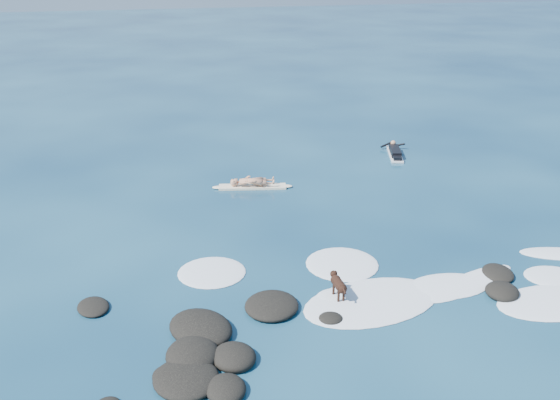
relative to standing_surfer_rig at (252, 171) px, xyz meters
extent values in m
plane|color=#0A2642|center=(1.50, -7.53, -0.67)|extent=(160.00, 160.00, 0.00)
ellipsoid|color=black|center=(-3.16, -9.87, -0.56)|extent=(1.42, 1.56, 0.44)
ellipsoid|color=black|center=(-5.36, -7.30, -0.62)|extent=(0.98, 1.15, 0.21)
ellipsoid|color=black|center=(4.87, -8.95, -0.58)|extent=(1.20, 1.24, 0.37)
ellipsoid|color=black|center=(5.32, -8.00, -0.61)|extent=(1.07, 1.24, 0.26)
ellipsoid|color=black|center=(0.22, -9.09, -0.63)|extent=(0.70, 0.68, 0.18)
ellipsoid|color=black|center=(-2.87, -8.91, -0.56)|extent=(1.98, 2.13, 0.46)
ellipsoid|color=black|center=(-2.29, -10.15, -0.57)|extent=(1.11, 1.18, 0.40)
ellipsoid|color=black|center=(-3.71, -10.48, -0.61)|extent=(0.86, 0.98, 0.24)
ellipsoid|color=black|center=(-3.36, -10.63, -0.58)|extent=(1.69, 1.75, 0.35)
ellipsoid|color=black|center=(-2.61, -11.13, -0.59)|extent=(0.89, 0.99, 0.34)
ellipsoid|color=black|center=(-3.21, -8.40, -0.63)|extent=(0.80, 0.75, 0.16)
ellipsoid|color=black|center=(-1.06, -8.28, -0.58)|extent=(1.80, 1.85, 0.35)
ellipsoid|color=white|center=(1.47, -8.54, -0.66)|extent=(4.06, 2.85, 0.12)
ellipsoid|color=white|center=(4.37, -8.23, -0.66)|extent=(3.41, 2.06, 0.12)
ellipsoid|color=white|center=(3.71, -8.24, -0.66)|extent=(2.28, 1.32, 0.12)
ellipsoid|color=white|center=(6.74, -8.43, -0.66)|extent=(1.80, 1.55, 0.12)
ellipsoid|color=white|center=(-2.27, -6.12, -0.66)|extent=(2.33, 2.30, 0.12)
ellipsoid|color=white|center=(1.38, -6.46, -0.66)|extent=(2.17, 2.19, 0.12)
ellipsoid|color=white|center=(5.96, -9.60, -0.66)|extent=(3.14, 1.73, 0.12)
ellipsoid|color=white|center=(0.69, -8.14, -0.66)|extent=(1.10, 0.90, 0.12)
cube|color=#F5E7C4|center=(0.00, 0.00, -0.63)|extent=(2.54, 0.94, 0.08)
ellipsoid|color=#F5E7C4|center=(1.22, -0.22, -0.63)|extent=(0.54, 0.37, 0.09)
ellipsoid|color=#F5E7C4|center=(-1.22, 0.22, -0.63)|extent=(0.54, 0.37, 0.09)
imported|color=tan|center=(0.00, 0.00, 0.22)|extent=(0.48, 0.65, 1.61)
cube|color=white|center=(6.66, 2.45, -0.62)|extent=(1.08, 2.24, 0.08)
ellipsoid|color=white|center=(6.96, 3.50, -0.62)|extent=(0.38, 0.53, 0.08)
cube|color=black|center=(6.66, 2.45, -0.47)|extent=(0.75, 1.40, 0.22)
sphere|color=tan|center=(6.88, 3.20, -0.35)|extent=(0.28, 0.28, 0.23)
cylinder|color=black|center=(6.65, 3.42, -0.48)|extent=(0.55, 0.15, 0.25)
cylinder|color=black|center=(7.18, 3.27, -0.48)|extent=(0.48, 0.41, 0.25)
cube|color=black|center=(6.46, 1.74, -0.51)|extent=(0.47, 0.62, 0.14)
cylinder|color=black|center=(0.69, -8.24, -0.23)|extent=(0.27, 0.53, 0.25)
sphere|color=black|center=(0.68, -8.00, -0.23)|extent=(0.28, 0.28, 0.26)
sphere|color=black|center=(0.70, -8.47, -0.23)|extent=(0.25, 0.25, 0.24)
sphere|color=black|center=(0.67, -7.85, -0.14)|extent=(0.20, 0.20, 0.19)
cone|color=black|center=(0.66, -7.74, -0.15)|extent=(0.10, 0.12, 0.10)
cone|color=black|center=(0.62, -7.86, -0.06)|extent=(0.09, 0.07, 0.09)
cone|color=black|center=(0.72, -7.86, -0.06)|extent=(0.09, 0.07, 0.09)
cylinder|color=black|center=(0.61, -8.06, -0.50)|extent=(0.07, 0.07, 0.34)
cylinder|color=black|center=(0.75, -8.05, -0.50)|extent=(0.07, 0.07, 0.34)
cylinder|color=black|center=(0.63, -8.42, -0.50)|extent=(0.07, 0.07, 0.34)
cylinder|color=black|center=(0.76, -8.41, -0.50)|extent=(0.07, 0.07, 0.34)
cylinder|color=black|center=(0.70, -8.59, -0.19)|extent=(0.06, 0.25, 0.15)
camera|label=1|loc=(-3.81, -21.26, 7.66)|focal=40.00mm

